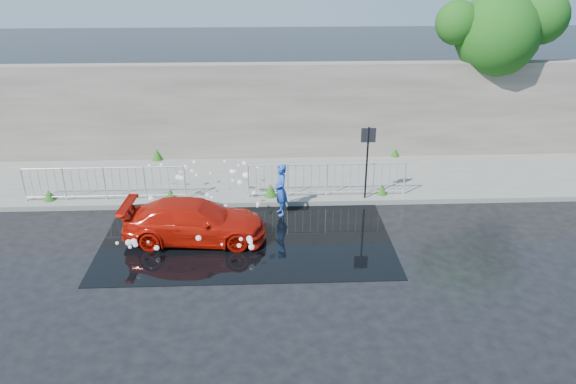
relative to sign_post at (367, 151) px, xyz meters
name	(u,v)px	position (x,y,z in m)	size (l,w,h in m)	color
ground	(228,254)	(-4.20, -3.10, -1.72)	(90.00, 90.00, 0.00)	black
pavement	(235,180)	(-4.20, 1.90, -1.65)	(30.00, 4.00, 0.15)	#61615D
curb	(233,204)	(-4.20, -0.10, -1.64)	(30.00, 0.25, 0.16)	#61615D
retaining_wall	(236,111)	(-4.20, 4.10, 0.18)	(30.00, 0.60, 3.50)	#545247
puddle	(247,236)	(-3.70, -2.10, -1.72)	(8.00, 5.00, 0.01)	black
sign_post	(367,151)	(0.00, 0.00, 0.00)	(0.45, 0.06, 2.50)	black
tree	(502,31)	(5.44, 4.31, 3.00)	(4.78, 3.05, 6.19)	#332114
railing_left	(105,182)	(-8.20, 0.25, -0.99)	(5.05, 0.05, 1.10)	silver
railing_right	(327,179)	(-1.20, 0.25, -0.99)	(5.05, 0.05, 1.10)	silver
weeds	(228,177)	(-4.43, 1.48, -1.39)	(12.17, 3.93, 0.42)	#144B14
water_spray	(204,200)	(-4.97, -1.18, -1.00)	(3.61, 5.67, 1.03)	white
red_car	(195,221)	(-5.12, -2.25, -1.15)	(1.60, 3.92, 1.14)	#AA1106
person	(281,190)	(-2.70, -0.74, -0.92)	(0.59, 0.39, 1.62)	#2149A9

